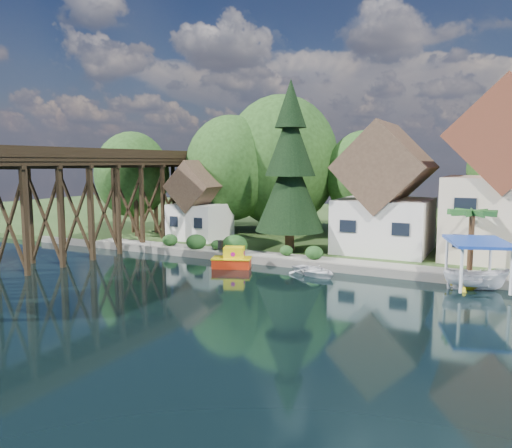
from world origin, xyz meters
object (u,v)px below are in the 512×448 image
object	(u,v)px
tugboat	(232,259)
boat_white_a	(314,270)
trestle_bridge	(93,194)
conifer	(290,170)
boat_yellow	(464,280)
house_left	(386,197)
boat_canopy	(476,269)
shed	(200,206)
house_center	(503,184)
palm_tree	(472,214)

from	to	relation	value
tugboat	boat_white_a	xyz separation A→B (m)	(6.58, 0.49, -0.26)
trestle_bridge	conifer	world-z (taller)	conifer
tugboat	boat_yellow	distance (m)	16.63
house_left	boat_white_a	distance (m)	11.14
boat_canopy	house_left	bearing A→B (deg)	130.98
shed	trestle_bridge	bearing A→B (deg)	-118.19
conifer	shed	bearing A→B (deg)	166.75
boat_canopy	house_center	bearing A→B (deg)	83.11
trestle_bridge	conifer	distance (m)	17.32
boat_canopy	shed	bearing A→B (deg)	163.75
house_left	house_center	bearing A→B (deg)	3.18
shed	boat_white_a	world-z (taller)	shed
house_left	boat_white_a	world-z (taller)	house_left
boat_white_a	boat_yellow	distance (m)	10.04
shed	boat_yellow	xyz separation A→B (m)	(25.16, -7.60, -3.21)
house_center	shed	distance (m)	27.20
house_left	conifer	xyz separation A→B (m)	(-7.21, -4.04, 2.36)
conifer	boat_yellow	world-z (taller)	conifer
house_left	boat_white_a	xyz separation A→B (m)	(-2.86, -9.67, -4.74)
house_left	tugboat	world-z (taller)	house_left
house_center	tugboat	world-z (taller)	house_center
palm_tree	boat_canopy	world-z (taller)	palm_tree
trestle_bridge	house_left	world-z (taller)	house_left
trestle_bridge	palm_tree	size ratio (longest dim) A/B	9.61
house_center	palm_tree	bearing A→B (deg)	-106.35
boat_yellow	house_left	bearing A→B (deg)	39.34
palm_tree	boat_white_a	size ratio (longest dim) A/B	1.20
trestle_bridge	house_left	distance (m)	25.42
house_center	boat_white_a	world-z (taller)	house_center
conifer	boat_white_a	bearing A→B (deg)	-52.29
palm_tree	trestle_bridge	bearing A→B (deg)	-170.02
boat_white_a	boat_yellow	bearing A→B (deg)	-59.51
palm_tree	conifer	bearing A→B (deg)	174.20
trestle_bridge	boat_white_a	size ratio (longest dim) A/B	11.53
house_left	conifer	distance (m)	8.60
boat_canopy	boat_yellow	distance (m)	1.03
house_center	conifer	bearing A→B (deg)	-164.35
house_center	tugboat	xyz separation A→B (m)	(-18.44, -10.66, -5.76)
trestle_bridge	house_center	size ratio (longest dim) A/B	3.18
house_left	house_center	xyz separation A→B (m)	(9.00, 0.50, 1.28)
trestle_bridge	tugboat	world-z (taller)	trestle_bridge
trestle_bridge	palm_tree	distance (m)	30.71
house_center	tugboat	distance (m)	22.07
boat_white_a	conifer	bearing A→B (deg)	64.98
palm_tree	boat_canopy	size ratio (longest dim) A/B	0.79
conifer	boat_yellow	size ratio (longest dim) A/B	6.21
shed	house_center	bearing A→B (deg)	4.24
palm_tree	boat_white_a	xyz separation A→B (m)	(-10.10, -4.16, -4.12)
shed	boat_yellow	bearing A→B (deg)	-16.82
trestle_bridge	boat_yellow	xyz separation A→B (m)	(30.16, 1.72, -4.73)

